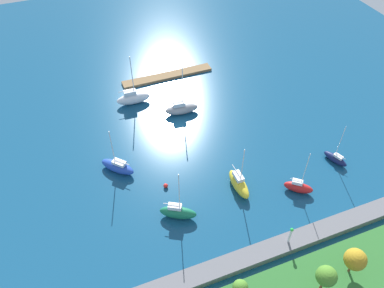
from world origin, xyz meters
The scene contains 15 objects.
water centered at (0.00, 0.00, 0.00)m, with size 160.00×160.00×0.00m, color navy.
pier_dock centered at (-3.61, -19.05, 0.33)m, with size 23.55×2.94×0.65m, color olive.
breakwater centered at (0.00, 34.66, 0.69)m, with size 73.58×3.22×1.39m, color slate.
harbor_beacon centered at (-6.50, 34.66, 3.54)m, with size 0.56×0.56×3.73m.
park_tree_center centered at (-6.69, 43.34, 5.34)m, with size 3.08×3.08×5.59m.
park_tree_west centered at (5.31, 40.17, 4.81)m, with size 2.24×2.24×4.63m.
park_tree_midwest centered at (-12.50, 42.53, 4.87)m, with size 3.37×3.37×5.25m.
sailboat_red_far_south centered at (-14.48, 25.27, 1.18)m, with size 5.28×4.73×10.20m.
sailboat_gray_along_channel centered at (-1.97, -4.13, 1.36)m, with size 7.87×3.45×12.19m.
sailboat_white_far_north centered at (7.36, -11.64, 1.56)m, with size 8.00×2.70×12.61m.
sailboat_blue_west_end centered at (15.77, 8.01, 1.22)m, with size 6.70×6.89×10.37m.
sailboat_yellow_by_breakwater centered at (-4.42, 20.63, 1.36)m, with size 2.28×7.11×10.76m.
sailboat_green_center_basin centered at (8.44, 22.62, 1.40)m, with size 6.67×4.92×11.55m.
sailboat_navy_off_beacon centered at (-25.67, 21.48, 0.88)m, with size 3.20×5.43×9.30m.
mooring_buoy_red centered at (8.35, 15.43, 0.44)m, with size 0.88×0.88×0.88m, color red.
Camera 1 is at (20.38, 60.20, 56.86)m, focal length 35.77 mm.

